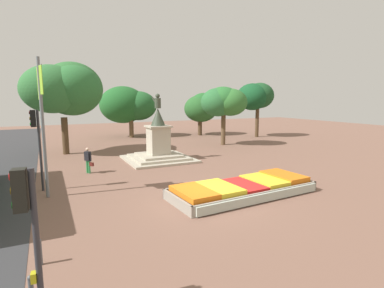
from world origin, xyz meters
The scene contains 13 objects.
ground_plane centered at (0.00, 0.00, 0.00)m, with size 89.99×89.99×0.00m, color brown.
flower_planter centered at (1.98, -0.10, 0.29)m, with size 7.16×3.15×0.67m.
statue_monument centered at (1.14, 9.25, 1.01)m, with size 4.69×4.69×4.83m.
traffic_light_near_crossing centered at (-6.55, -5.06, 2.22)m, with size 0.42×0.30×3.21m.
traffic_light_mid_block centered at (-6.57, 4.77, 2.75)m, with size 0.41×0.29×3.94m.
banner_pole centered at (-6.26, 3.55, 3.49)m, with size 0.26×1.19×6.25m.
pedestrian_with_handbag centered at (-3.99, 7.41, 0.87)m, with size 0.49×0.65×1.56m.
kerb_bollard_mid_b centered at (-6.50, -2.60, 0.39)m, with size 0.11×0.11×0.74m.
park_tree_far_left centered at (2.67, 23.71, 3.71)m, with size 6.52×5.19×5.90m.
park_tree_behind_statue centered at (-4.49, 14.89, 5.25)m, with size 6.26×5.58×7.42m.
park_tree_far_right centered at (16.07, 17.32, 4.71)m, with size 4.37×3.79×6.30m.
park_tree_street_side centered at (11.28, 21.65, 3.35)m, with size 4.09×4.13×5.17m.
park_tree_mid_canopy centered at (9.17, 13.25, 4.20)m, with size 4.26×3.73×5.60m.
Camera 1 is at (-6.12, -11.19, 4.47)m, focal length 28.00 mm.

